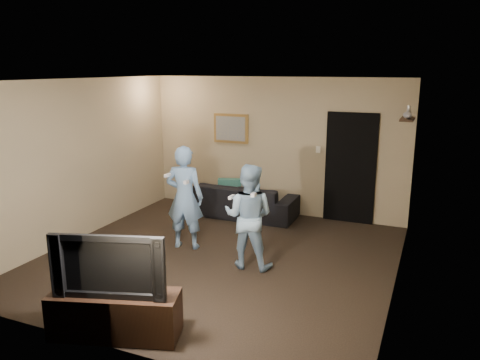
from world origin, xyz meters
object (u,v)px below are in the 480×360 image
at_px(sofa, 241,200).
at_px(wii_player_right, 249,216).
at_px(wii_player_left, 185,197).
at_px(television, 112,263).
at_px(tv_console, 115,314).

height_order(sofa, wii_player_right, wii_player_right).
bearing_deg(wii_player_left, wii_player_right, -13.62).
xyz_separation_m(sofa, television, (0.40, -4.32, 0.52)).
bearing_deg(tv_console, wii_player_left, 85.44).
height_order(tv_console, wii_player_left, wii_player_left).
relative_size(sofa, tv_console, 1.57).
relative_size(sofa, wii_player_left, 1.30).
bearing_deg(wii_player_right, television, -105.45).
distance_m(sofa, wii_player_left, 1.90).
bearing_deg(wii_player_right, wii_player_left, 166.38).
xyz_separation_m(television, wii_player_right, (0.61, 2.21, -0.09)).
height_order(tv_console, wii_player_right, wii_player_right).
relative_size(wii_player_left, wii_player_right, 1.09).
distance_m(tv_console, wii_player_right, 2.35).
bearing_deg(sofa, television, 94.45).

